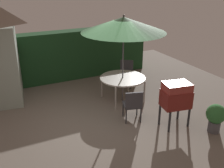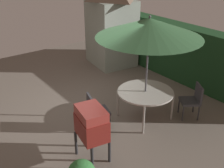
{
  "view_description": "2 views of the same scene",
  "coord_description": "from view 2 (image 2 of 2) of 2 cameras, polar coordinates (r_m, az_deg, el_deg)",
  "views": [
    {
      "loc": [
        -2.49,
        -5.78,
        3.69
      ],
      "look_at": [
        0.56,
        0.43,
        0.82
      ],
      "focal_mm": 42.4,
      "sensor_mm": 36.0,
      "label": 1
    },
    {
      "loc": [
        5.58,
        -3.53,
        3.99
      ],
      "look_at": [
        0.76,
        0.11,
        1.04
      ],
      "focal_mm": 44.86,
      "sensor_mm": 36.0,
      "label": 2
    }
  ],
  "objects": [
    {
      "name": "garden_shed",
      "position": [
        10.33,
        -0.16,
        12.92
      ],
      "size": [
        1.93,
        1.69,
        3.23
      ],
      "color": "gray",
      "rests_on": "ground"
    },
    {
      "name": "hedge_backdrop",
      "position": [
        9.49,
        13.8,
        6.27
      ],
      "size": [
        6.71,
        0.62,
        1.81
      ],
      "color": "#193D1E",
      "rests_on": "ground"
    },
    {
      "name": "chair_near_shed",
      "position": [
        6.7,
        -3.38,
        -5.2
      ],
      "size": [
        0.57,
        0.58,
        0.9
      ],
      "color": "#38383D",
      "rests_on": "ground"
    },
    {
      "name": "patio_umbrella",
      "position": [
        6.45,
        7.59,
        11.3
      ],
      "size": [
        2.46,
        2.46,
        2.65
      ],
      "color": "#4C4C51",
      "rests_on": "ground"
    },
    {
      "name": "ground_plane",
      "position": [
        7.71,
        -4.06,
        -5.21
      ],
      "size": [
        11.0,
        11.0,
        0.0
      ],
      "primitive_type": "plane",
      "color": "#6B6056"
    },
    {
      "name": "chair_far_side",
      "position": [
        7.44,
        16.22,
        -2.9
      ],
      "size": [
        0.64,
        0.64,
        0.9
      ],
      "color": "#38383D",
      "rests_on": "ground"
    },
    {
      "name": "bbq_grill",
      "position": [
        5.61,
        -4.2,
        -8.11
      ],
      "size": [
        0.78,
        0.61,
        1.2
      ],
      "color": "maroon",
      "rests_on": "ground"
    },
    {
      "name": "patio_table",
      "position": [
        7.05,
        6.81,
        -1.83
      ],
      "size": [
        1.4,
        1.4,
        0.77
      ],
      "color": "#B2ADA3",
      "rests_on": "ground"
    }
  ]
}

